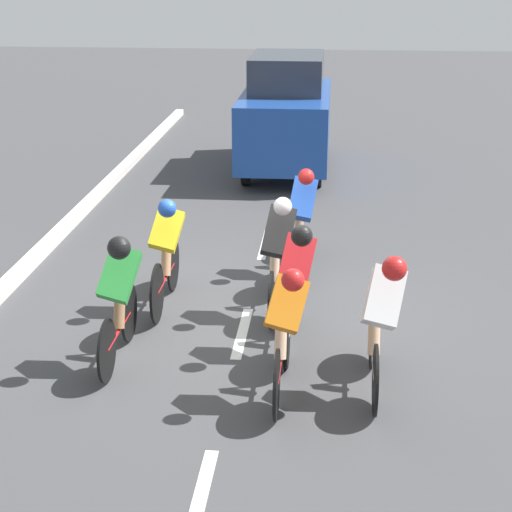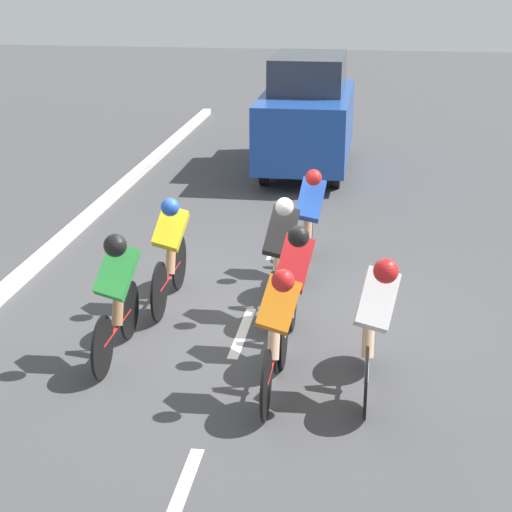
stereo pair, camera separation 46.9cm
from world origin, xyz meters
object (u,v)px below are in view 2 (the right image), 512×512
Objects in this scene: cyclist_black at (280,251)px; cyclist_green at (117,290)px; cyclist_yellow at (170,248)px; support_car at (307,115)px; cyclist_white at (374,321)px; cyclist_red at (292,282)px; cyclist_orange at (276,327)px; cyclist_blue at (309,217)px.

cyclist_green is (1.55, 1.52, 0.01)m from cyclist_black.
support_car reaches higher than cyclist_yellow.
cyclist_black is 0.98× the size of cyclist_white.
support_car is (1.46, -9.21, 0.31)m from cyclist_white.
cyclist_black is at bearing -75.74° from cyclist_red.
cyclist_orange is at bearing 161.90° from cyclist_green.
cyclist_blue is 5.82m from support_car.
support_car is (-1.03, -7.24, 0.37)m from cyclist_yellow.
cyclist_black is 0.99× the size of cyclist_green.
cyclist_red is at bearing -45.95° from cyclist_white.
cyclist_red is at bearing 94.00° from support_car.
cyclist_black reaches higher than cyclist_orange.
support_car reaches higher than cyclist_green.
cyclist_white is 3.18m from cyclist_yellow.
cyclist_red is (-0.26, 1.02, 0.01)m from cyclist_black.
cyclist_orange is 0.42× the size of support_car.
cyclist_yellow is 1.92m from cyclist_red.
cyclist_black is 2.10m from cyclist_orange.
support_car is (-1.23, -8.79, 0.32)m from cyclist_green.
cyclist_yellow reaches higher than cyclist_orange.
cyclist_black is 0.93× the size of cyclist_yellow.
cyclist_orange is 1.01× the size of cyclist_blue.
cyclist_orange is 0.94m from cyclist_white.
support_car reaches higher than cyclist_black.
cyclist_red reaches higher than cyclist_orange.
support_car is at bearing -86.00° from cyclist_red.
cyclist_yellow is at bearing -33.18° from cyclist_red.
support_car is at bearing -98.10° from cyclist_yellow.
cyclist_orange is at bearing 89.83° from cyclist_blue.
cyclist_black is at bearing 81.36° from cyclist_blue.
cyclist_yellow is 1.57m from cyclist_green.
cyclist_yellow is at bearing -97.24° from cyclist_green.
cyclist_yellow is (1.35, -0.04, -0.04)m from cyclist_black.
cyclist_yellow is at bearing 81.90° from support_car.
cyclist_white is 1.01× the size of cyclist_green.
cyclist_orange is at bearing 87.71° from cyclist_red.
cyclist_blue reaches higher than cyclist_orange.
cyclist_orange is at bearing 9.87° from cyclist_white.
cyclist_orange is 1.00× the size of cyclist_green.
cyclist_black is 2.24m from cyclist_white.
cyclist_white is 1.27m from cyclist_red.
support_car is (0.55, -5.79, 0.34)m from cyclist_blue.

